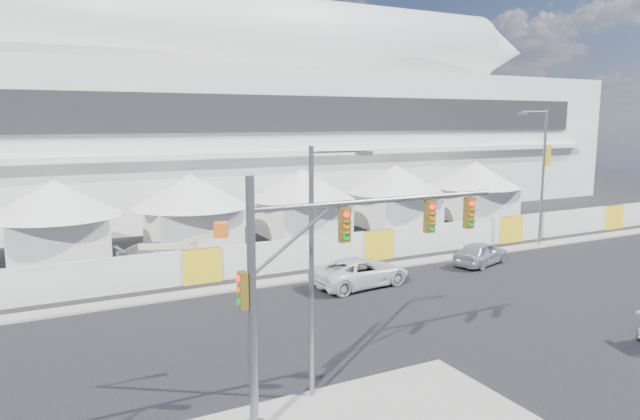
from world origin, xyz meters
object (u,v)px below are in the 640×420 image
lot_car_c (158,254)px  streetlight_curb (541,168)px  streetlight_median (317,255)px  sedan_silver (481,253)px  traffic_mast (310,290)px  boom_lift (160,261)px  pickup_curb (360,272)px  lot_car_b (553,220)px

lot_car_c → streetlight_curb: bearing=-113.0°
streetlight_median → streetlight_curb: bearing=27.9°
sedan_silver → traffic_mast: (-18.51, -12.52, 3.53)m
traffic_mast → sedan_silver: bearing=34.1°
traffic_mast → boom_lift: 19.94m
pickup_curb → lot_car_c: size_ratio=1.12×
sedan_silver → pickup_curb: (-9.39, -0.48, 0.03)m
lot_car_b → streetlight_curb: streetlight_curb is taller
traffic_mast → pickup_curb: bearing=52.8°
streetlight_median → streetlight_curb: size_ratio=0.83×
sedan_silver → streetlight_curb: size_ratio=0.45×
streetlight_curb → traffic_mast: bearing=-150.4°
sedan_silver → pickup_curb: pickup_curb is taller
sedan_silver → boom_lift: (-18.85, 7.12, 0.09)m
pickup_curb → streetlight_median: size_ratio=0.70×
traffic_mast → streetlight_median: streetlight_median is taller
pickup_curb → streetlight_curb: bearing=-86.5°
pickup_curb → lot_car_b: size_ratio=1.24×
pickup_curb → streetlight_curb: streetlight_curb is taller
sedan_silver → lot_car_b: (14.07, 6.42, 0.02)m
traffic_mast → streetlight_curb: bearing=29.6°
lot_car_c → streetlight_median: streetlight_median is taller
streetlight_median → pickup_curb: bearing=52.4°
lot_car_c → pickup_curb: bearing=-145.1°
lot_car_c → traffic_mast: size_ratio=0.58×
lot_car_b → traffic_mast: traffic_mast is taller
sedan_silver → streetlight_curb: 9.40m
pickup_curb → traffic_mast: traffic_mast is taller
lot_car_b → streetlight_curb: (-6.48, -4.12, 5.02)m
lot_car_c → lot_car_b: bearing=-103.0°
pickup_curb → boom_lift: (-9.47, 7.60, 0.05)m
pickup_curb → boom_lift: bearing=45.5°
sedan_silver → lot_car_c: size_ratio=0.88×
lot_car_c → streetlight_median: size_ratio=0.63×
streetlight_median → boom_lift: 18.62m
pickup_curb → streetlight_curb: (16.97, 2.77, 5.01)m
lot_car_b → streetlight_curb: 9.17m
lot_car_c → streetlight_curb: streetlight_curb is taller
lot_car_c → streetlight_curb: 27.56m
streetlight_median → streetlight_curb: (25.08, 13.30, 0.91)m
pickup_curb → boom_lift: boom_lift is taller
pickup_curb → traffic_mast: bearing=137.1°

